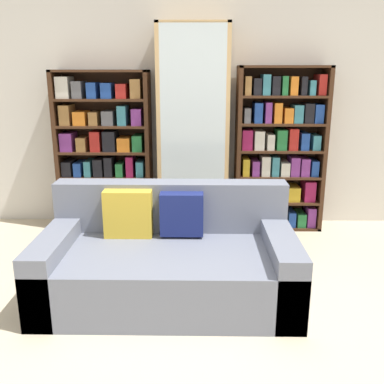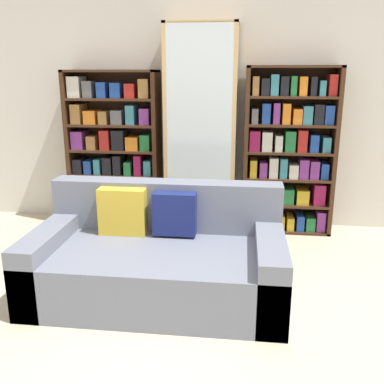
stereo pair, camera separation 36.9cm
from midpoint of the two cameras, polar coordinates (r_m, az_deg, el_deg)
The scene contains 7 objects.
ground_plane at distance 2.70m, azimuth -4.21°, elevation -20.40°, with size 16.00×16.00×0.00m, color beige.
wall_back at distance 4.53m, azimuth -1.93°, elevation 12.67°, with size 6.06×0.06×2.70m.
couch at distance 3.18m, azimuth -6.55°, elevation -9.06°, with size 1.79×0.97×0.77m.
bookshelf_left at distance 4.54m, azimuth -13.91°, elevation 4.96°, with size 0.95×0.32×1.61m.
display_cabinet at distance 4.34m, azimuth -2.30°, elevation 8.00°, with size 0.71×0.36×2.04m.
bookshelf_right at distance 4.43m, azimuth 9.27°, elevation 5.38°, with size 0.89×0.32×1.65m.
wine_bottle at distance 4.20m, azimuth 2.02°, elevation -4.15°, with size 0.08×0.08×0.40m.
Camera 1 is at (0.04, -2.19, 1.59)m, focal length 40.00 mm.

